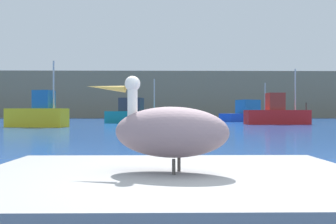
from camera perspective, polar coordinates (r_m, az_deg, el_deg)
name	(u,v)px	position (r m, az deg, el deg)	size (l,w,h in m)	color
hillside_backdrop	(166,96)	(77.21, -0.32, 2.48)	(140.00, 15.03, 9.00)	#7F755B
pier_dock	(171,205)	(3.28, 0.43, -14.32)	(3.40, 2.55, 0.57)	gray
pelican	(169,131)	(3.19, 0.23, -2.98)	(1.34, 0.79, 0.85)	gray
fishing_boat_teal	(135,114)	(37.32, -5.08, -0.34)	(6.46, 3.48, 4.44)	teal
fishing_boat_blue	(250,114)	(45.18, 12.58, -0.32)	(7.87, 5.47, 4.73)	blue
fishing_boat_red	(277,114)	(34.79, 16.52, -0.32)	(5.73, 1.96, 5.05)	red
fishing_boat_yellow	(38,114)	(28.82, -19.53, -0.34)	(4.70, 2.33, 4.88)	yellow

